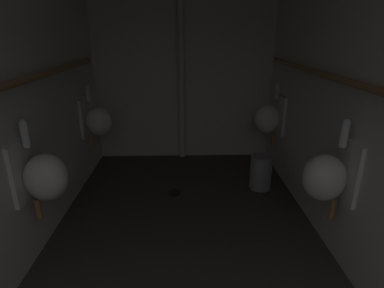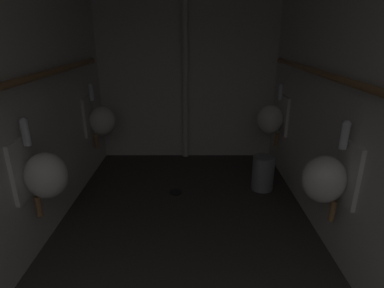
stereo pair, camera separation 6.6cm
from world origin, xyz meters
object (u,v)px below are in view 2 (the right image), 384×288
standpipe_back_wall (185,70)px  floor_drain (176,192)px  urinal_left_mid (43,174)px  urinal_right_far (272,118)px  urinal_right_mid (327,178)px  waste_bin (263,173)px  urinal_left_far (100,119)px

standpipe_back_wall → floor_drain: 1.53m
urinal_left_mid → floor_drain: urinal_left_mid is taller
urinal_right_far → floor_drain: 1.40m
urinal_right_mid → urinal_right_far: same height
floor_drain → waste_bin: 0.97m
urinal_right_mid → floor_drain: urinal_right_mid is taller
urinal_right_far → standpipe_back_wall: standpipe_back_wall is taller
standpipe_back_wall → floor_drain: (-0.09, -0.99, -1.17)m
standpipe_back_wall → waste_bin: 1.59m
urinal_left_far → standpipe_back_wall: bearing=27.6°
urinal_right_mid → waste_bin: size_ratio=1.99×
standpipe_back_wall → waste_bin: size_ratio=6.08×
urinal_left_far → waste_bin: 1.93m
urinal_left_mid → waste_bin: size_ratio=1.99×
urinal_left_mid → floor_drain: (0.88, 0.97, -0.68)m
urinal_left_far → urinal_right_mid: (1.98, -1.51, 0.00)m
urinal_left_far → waste_bin: size_ratio=1.99×
urinal_right_mid → urinal_right_far: 1.55m
urinal_left_mid → urinal_left_far: (0.00, 1.45, 0.00)m
floor_drain → waste_bin: size_ratio=0.37×
urinal_right_mid → urinal_left_mid: bearing=178.2°
floor_drain → waste_bin: waste_bin is taller
floor_drain → waste_bin: bearing=5.5°
floor_drain → urinal_left_far: bearing=151.2°
urinal_left_mid → urinal_right_mid: bearing=-1.8°
urinal_left_far → urinal_right_mid: same height
urinal_left_far → floor_drain: size_ratio=5.39×
urinal_right_mid → urinal_right_far: size_ratio=1.00×
waste_bin → standpipe_back_wall: bearing=133.8°
urinal_right_mid → standpipe_back_wall: 2.31m
waste_bin → floor_drain: bearing=-174.5°
urinal_right_mid → waste_bin: 1.23m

